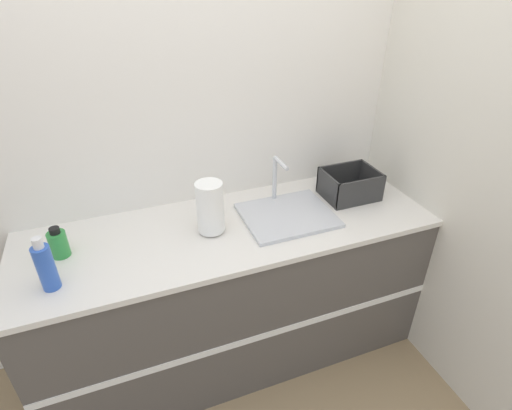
{
  "coord_description": "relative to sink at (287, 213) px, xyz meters",
  "views": [
    {
      "loc": [
        -0.48,
        -1.29,
        2.06
      ],
      "look_at": [
        0.12,
        0.3,
        1.03
      ],
      "focal_mm": 28.0,
      "sensor_mm": 36.0,
      "label": 1
    }
  ],
  "objects": [
    {
      "name": "wall_back",
      "position": [
        -0.3,
        0.38,
        0.37
      ],
      "size": [
        4.5,
        0.06,
        2.6
      ],
      "color": "silver",
      "rests_on": "ground_plane"
    },
    {
      "name": "sink",
      "position": [
        0.0,
        0.0,
        0.0
      ],
      "size": [
        0.47,
        0.4,
        0.28
      ],
      "color": "silver",
      "rests_on": "counter_cabinet"
    },
    {
      "name": "ground_plane",
      "position": [
        -0.3,
        -0.33,
        -0.93
      ],
      "size": [
        12.0,
        12.0,
        0.0
      ],
      "primitive_type": "plane",
      "color": "#937A56"
    },
    {
      "name": "dish_rack",
      "position": [
        0.42,
        0.07,
        0.04
      ],
      "size": [
        0.3,
        0.24,
        0.16
      ],
      "color": "#2D2D2D",
      "rests_on": "counter_cabinet"
    },
    {
      "name": "bottle_green",
      "position": [
        -1.11,
        0.06,
        0.05
      ],
      "size": [
        0.08,
        0.08,
        0.15
      ],
      "color": "#2D8C3D",
      "rests_on": "counter_cabinet"
    },
    {
      "name": "bottle_blue",
      "position": [
        -1.14,
        -0.15,
        0.09
      ],
      "size": [
        0.07,
        0.07,
        0.25
      ],
      "color": "#2D56B7",
      "rests_on": "counter_cabinet"
    },
    {
      "name": "paper_towel_roll",
      "position": [
        -0.41,
        0.01,
        0.12
      ],
      "size": [
        0.13,
        0.13,
        0.27
      ],
      "color": "#4C4C51",
      "rests_on": "counter_cabinet"
    },
    {
      "name": "wall_right",
      "position": [
        0.77,
        0.01,
        0.37
      ],
      "size": [
        0.06,
        2.68,
        2.6
      ],
      "color": "beige",
      "rests_on": "ground_plane"
    },
    {
      "name": "counter_cabinet",
      "position": [
        -0.3,
        0.01,
        -0.47
      ],
      "size": [
        2.12,
        0.7,
        0.91
      ],
      "color": "#514C47",
      "rests_on": "ground_plane"
    }
  ]
}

